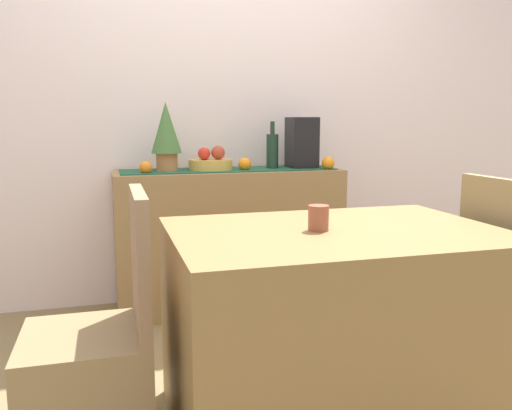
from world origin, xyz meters
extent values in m
cube|color=olive|center=(0.00, 0.00, -0.01)|extent=(6.40, 6.40, 0.02)
cube|color=silver|center=(0.00, 1.18, 1.35)|extent=(6.40, 0.06, 2.70)
cube|color=olive|center=(0.01, 0.92, 0.41)|extent=(1.33, 0.42, 0.83)
cube|color=#1F5238|center=(0.01, 0.92, 0.83)|extent=(1.25, 0.32, 0.01)
cylinder|color=gold|center=(-0.10, 0.92, 0.86)|extent=(0.25, 0.25, 0.06)
sphere|color=#A83C2B|center=(-0.06, 0.90, 0.93)|extent=(0.08, 0.08, 0.08)
sphere|color=gold|center=(-0.12, 0.99, 0.93)|extent=(0.07, 0.07, 0.07)
sphere|color=red|center=(-0.14, 0.90, 0.93)|extent=(0.07, 0.07, 0.07)
cylinder|color=#1A3625|center=(0.28, 0.92, 0.93)|extent=(0.07, 0.07, 0.21)
cylinder|color=#1A3625|center=(0.28, 0.92, 1.07)|extent=(0.03, 0.03, 0.08)
cube|color=black|center=(0.47, 0.92, 0.98)|extent=(0.16, 0.18, 0.31)
cylinder|color=#B47645|center=(-0.35, 0.92, 0.88)|extent=(0.12, 0.12, 0.11)
cone|color=#436F37|center=(-0.35, 0.92, 1.08)|extent=(0.17, 0.17, 0.29)
sphere|color=orange|center=(0.09, 0.87, 0.87)|extent=(0.08, 0.08, 0.08)
sphere|color=orange|center=(0.59, 0.80, 0.87)|extent=(0.08, 0.08, 0.08)
sphere|color=orange|center=(-0.48, 0.83, 0.86)|extent=(0.07, 0.07, 0.07)
cube|color=olive|center=(0.08, -0.44, 0.37)|extent=(1.16, 0.81, 0.74)
cylinder|color=brown|center=(0.01, -0.44, 0.78)|extent=(0.07, 0.07, 0.09)
cube|color=olive|center=(-0.77, -0.44, 0.23)|extent=(0.40, 0.40, 0.45)
cube|color=#8C6E50|center=(-0.59, -0.44, 0.68)|extent=(0.04, 0.40, 0.45)
cube|color=olive|center=(0.76, -0.44, 0.68)|extent=(0.05, 0.40, 0.45)
camera|label=1|loc=(-0.69, -2.12, 1.12)|focal=37.35mm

